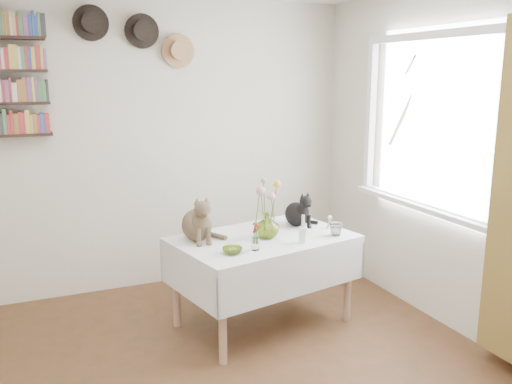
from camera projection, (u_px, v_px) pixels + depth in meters
name	position (u px, v px, depth m)	size (l,w,h in m)	color
room	(216.00, 204.00, 2.58)	(4.08, 4.58, 2.58)	brown
window	(429.00, 137.00, 4.03)	(0.12, 1.52, 1.32)	white
dining_table	(263.00, 259.00, 4.02)	(1.41, 1.06, 0.68)	white
tabby_cat	(196.00, 217.00, 3.87)	(0.23, 0.30, 0.35)	olive
black_cat	(297.00, 208.00, 4.26)	(0.19, 0.24, 0.29)	black
flower_vase	(267.00, 225.00, 3.94)	(0.18, 0.18, 0.19)	#A5C441
green_bowl	(232.00, 251.00, 3.61)	(0.13, 0.13, 0.04)	#A5C441
drinking_glass	(336.00, 229.00, 4.01)	(0.10, 0.10, 0.10)	white
candlestick	(303.00, 233.00, 3.83)	(0.06, 0.06, 0.20)	white
berry_jar	(255.00, 236.00, 3.67)	(0.05, 0.05, 0.22)	white
porcelain_figurine	(330.00, 223.00, 4.20)	(0.05, 0.05, 0.10)	white
flower_bouquet	(266.00, 192.00, 3.91)	(0.17, 0.12, 0.39)	#4C7233
wall_hats	(139.00, 35.00, 4.39)	(0.98, 0.09, 0.48)	black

